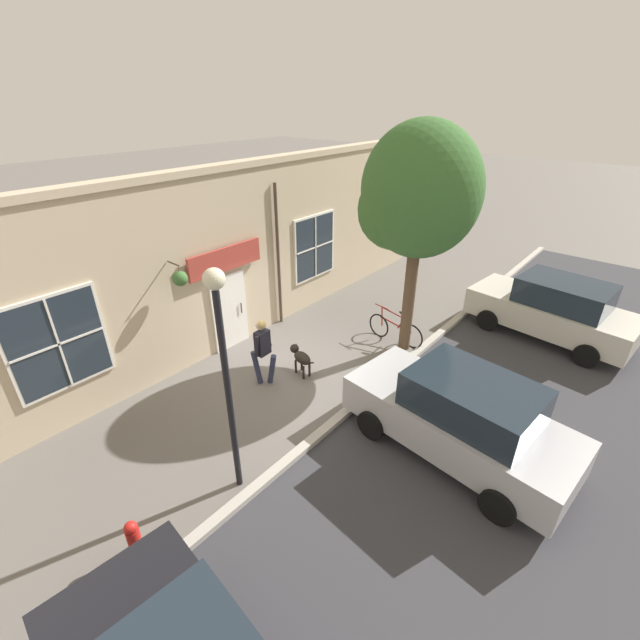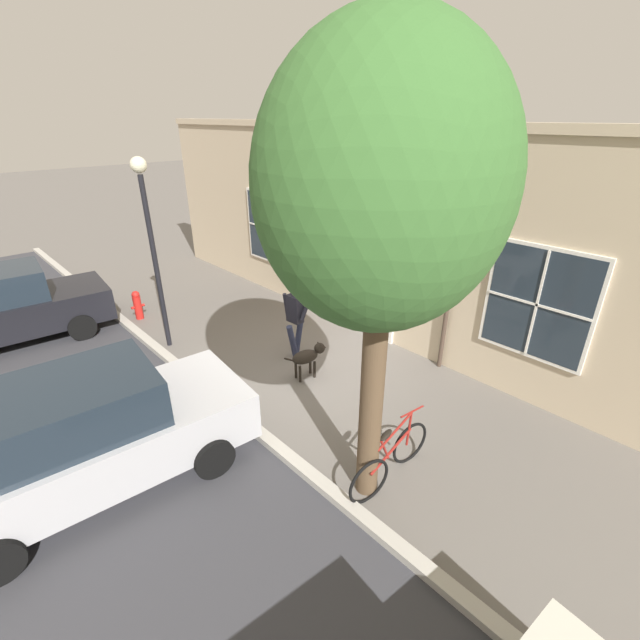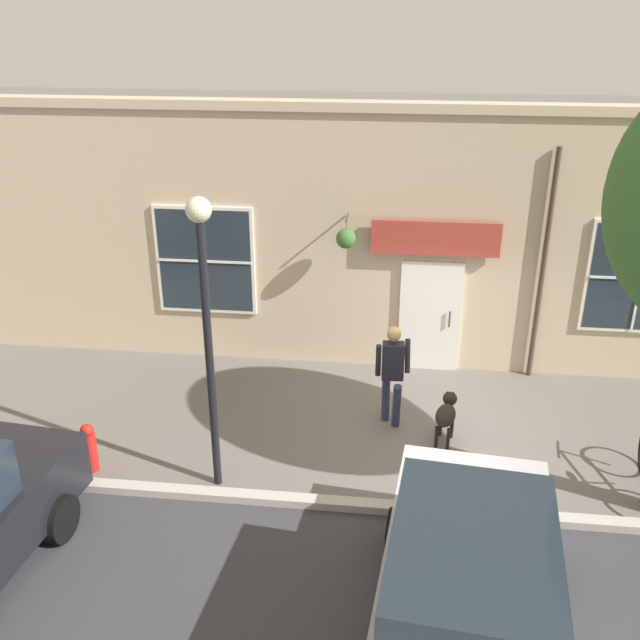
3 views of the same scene
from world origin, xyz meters
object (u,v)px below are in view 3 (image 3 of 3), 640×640
Objects in this scene: street_lamp at (205,303)px; parked_car_mid_block at (468,596)px; dog_on_leash at (446,413)px; pedestrian_walking at (393,366)px; fire_hydrant at (90,447)px.

parked_car_mid_block is at bearing 51.11° from street_lamp.
parked_car_mid_block is (4.08, 0.00, 0.40)m from dog_on_leash.
pedestrian_walking is at bearing -169.19° from parked_car_mid_block.
street_lamp is at bearing -52.04° from pedestrian_walking.
pedestrian_walking is at bearing 112.49° from fire_hydrant.
street_lamp is 3.04m from fire_hydrant.
street_lamp reaches higher than pedestrian_walking.
pedestrian_walking is 2.23× the size of fire_hydrant.
parked_car_mid_block is 4.58m from street_lamp.
dog_on_leash is 1.24× the size of fire_hydrant.
street_lamp reaches higher than fire_hydrant.
street_lamp is (1.86, -2.39, 1.73)m from pedestrian_walking.
dog_on_leash is 4.10m from parked_car_mid_block.
fire_hydrant is at bearing -67.51° from pedestrian_walking.
pedestrian_walking is 4.68m from fire_hydrant.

